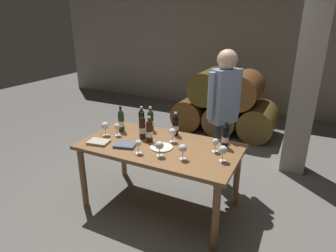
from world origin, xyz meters
TOP-DOWN VIEW (x-y plane):
  - ground_plane at (0.00, 0.00)m, footprint 14.00×14.00m
  - cellar_back_wall at (0.00, 4.20)m, footprint 10.00×0.24m
  - barrel_stack at (0.00, 2.60)m, footprint 1.86×0.90m
  - stone_pillar at (1.30, 1.60)m, footprint 0.32×0.32m
  - dining_table at (0.00, 0.00)m, footprint 1.70×0.90m
  - wine_bottle_0 at (0.03, 0.34)m, footprint 0.07×0.07m
  - wine_bottle_1 at (-0.30, 0.34)m, footprint 0.07×0.07m
  - wine_bottle_2 at (-0.41, 0.32)m, footprint 0.07×0.07m
  - wine_bottle_3 at (0.64, 0.26)m, footprint 0.07×0.07m
  - wine_bottle_4 at (-0.26, 0.08)m, footprint 0.07×0.07m
  - wine_bottle_5 at (-0.60, 0.16)m, footprint 0.07×0.07m
  - wine_bottle_6 at (-0.14, 0.03)m, footprint 0.07×0.07m
  - wine_glass_0 at (-0.69, -0.04)m, footprint 0.09×0.09m
  - wine_glass_1 at (0.71, -0.06)m, footprint 0.08×0.08m
  - wine_glass_2 at (-0.10, -0.27)m, footprint 0.07×0.07m
  - wine_glass_3 at (-0.56, 0.02)m, footprint 0.07×0.07m
  - wine_glass_4 at (0.12, -0.23)m, footprint 0.08×0.08m
  - wine_glass_5 at (0.08, 0.14)m, footprint 0.08×0.08m
  - wine_glass_6 at (0.58, 0.10)m, footprint 0.07×0.07m
  - wine_glass_7 at (0.35, -0.19)m, footprint 0.08×0.08m
  - tasting_notebook at (-0.62, -0.26)m, footprint 0.24×0.20m
  - leather_ledger at (-0.31, -0.19)m, footprint 0.25×0.21m
  - serving_plate at (0.05, -0.06)m, footprint 0.24×0.24m
  - sommelier_presenting at (0.47, 0.75)m, footprint 0.32×0.43m

SIDE VIEW (x-z plane):
  - ground_plane at x=0.00m, z-range 0.00..0.00m
  - barrel_stack at x=0.00m, z-range -0.05..1.09m
  - dining_table at x=0.00m, z-range 0.29..1.05m
  - serving_plate at x=0.05m, z-range 0.76..0.77m
  - tasting_notebook at x=-0.62m, z-range 0.76..0.79m
  - leather_ledger at x=-0.31m, z-range 0.76..0.79m
  - wine_glass_2 at x=-0.10m, z-range 0.79..0.93m
  - wine_glass_6 at x=0.58m, z-range 0.79..0.94m
  - wine_glass_3 at x=-0.56m, z-range 0.79..0.94m
  - wine_glass_7 at x=0.35m, z-range 0.79..0.95m
  - wine_glass_4 at x=0.12m, z-range 0.79..0.95m
  - wine_glass_5 at x=0.08m, z-range 0.79..0.95m
  - wine_glass_1 at x=0.71m, z-range 0.79..0.95m
  - wine_glass_0 at x=-0.69m, z-range 0.79..0.96m
  - wine_bottle_0 at x=0.03m, z-range 0.74..1.02m
  - wine_bottle_3 at x=0.64m, z-range 0.74..1.03m
  - wine_bottle_2 at x=-0.41m, z-range 0.74..1.03m
  - wine_bottle_6 at x=-0.14m, z-range 0.74..1.03m
  - wine_bottle_1 at x=-0.30m, z-range 0.74..1.04m
  - wine_bottle_4 at x=-0.26m, z-range 0.74..1.05m
  - wine_bottle_5 at x=-0.60m, z-range 0.74..1.05m
  - sommelier_presenting at x=0.47m, z-range 0.19..1.90m
  - stone_pillar at x=1.30m, z-range 0.00..2.60m
  - cellar_back_wall at x=0.00m, z-range 0.00..2.80m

